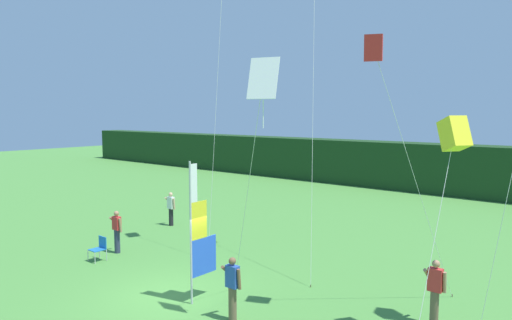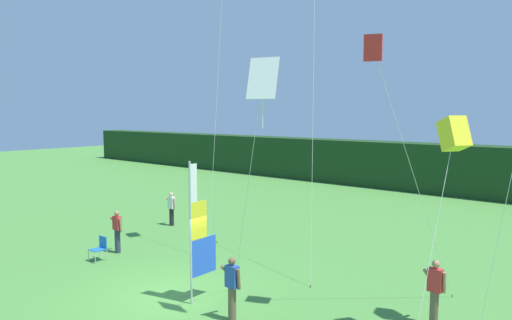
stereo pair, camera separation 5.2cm
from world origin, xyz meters
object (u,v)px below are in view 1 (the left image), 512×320
banner_flag (198,235)px  kite_red_box_1 (374,49)px  kite_yellow_box_4 (454,134)px  person_mid_field (171,208)px  person_near_banner (117,231)px  person_far_right (435,290)px  kite_white_diamond_2 (262,87)px  folding_chair (99,247)px  person_far_left (233,287)px

banner_flag → kite_red_box_1: bearing=24.2°
kite_yellow_box_4 → person_mid_field: bearing=166.7°
person_near_banner → kite_yellow_box_4: bearing=4.2°
banner_flag → person_far_right: 6.61m
banner_flag → kite_yellow_box_4: bearing=17.8°
person_mid_field → person_near_banner: bearing=-66.6°
person_mid_field → person_far_right: (13.63, -2.54, 0.05)m
person_near_banner → kite_white_diamond_2: 9.94m
kite_red_box_1 → folding_chair: bearing=-169.9°
kite_white_diamond_2 → kite_yellow_box_4: 4.64m
person_far_left → kite_yellow_box_4: (4.77, 2.37, 4.11)m
person_far_right → kite_yellow_box_4: kite_yellow_box_4 is taller
person_far_left → kite_yellow_box_4: size_ratio=0.32×
banner_flag → person_near_banner: banner_flag is taller
banner_flag → person_mid_field: banner_flag is taller
banner_flag → person_far_left: (1.64, -0.31, -1.07)m
folding_chair → kite_white_diamond_2: bearing=-1.7°
person_mid_field → person_far_right: 13.87m
banner_flag → person_far_left: size_ratio=2.41×
kite_yellow_box_4 → folding_chair: bearing=-171.2°
folding_chair → kite_white_diamond_2: kite_white_diamond_2 is taller
folding_chair → person_near_banner: bearing=107.3°
person_near_banner → person_far_right: size_ratio=0.97×
person_near_banner → person_far_left: size_ratio=0.98×
person_mid_field → kite_red_box_1: size_ratio=0.22×
kite_yellow_box_4 → person_near_banner: bearing=-175.8°
kite_red_box_1 → person_far_left: bearing=-140.4°
person_near_banner → person_far_left: (7.56, -1.46, 0.02)m
kite_red_box_1 → person_mid_field: bearing=164.3°
person_far_right → kite_red_box_1: size_ratio=0.23×
kite_red_box_1 → person_near_banner: bearing=-175.4°
kite_white_diamond_2 → kite_red_box_1: bearing=45.8°
person_mid_field → kite_red_box_1: 14.10m
person_far_right → person_near_banner: bearing=-171.7°
kite_white_diamond_2 → kite_yellow_box_4: bearing=28.0°
banner_flag → kite_white_diamond_2: kite_white_diamond_2 is taller
person_near_banner → person_mid_field: bearing=113.4°
person_far_right → kite_yellow_box_4: 4.22m
person_far_right → kite_red_box_1: (-1.45, -0.89, 6.18)m
kite_red_box_1 → kite_white_diamond_2: 3.00m
person_near_banner → kite_yellow_box_4: size_ratio=0.31×
person_near_banner → person_far_left: 7.70m
person_near_banner → folding_chair: (0.30, -0.96, -0.39)m
person_mid_field → kite_red_box_1: bearing=-15.7°
kite_red_box_1 → kite_yellow_box_4: kite_red_box_1 is taller
kite_white_diamond_2 → kite_yellow_box_4: kite_white_diamond_2 is taller
person_mid_field → kite_white_diamond_2: 12.71m
person_far_right → kite_red_box_1: 6.41m
person_far_right → kite_white_diamond_2: size_ratio=0.25×
folding_chair → kite_yellow_box_4: 12.99m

